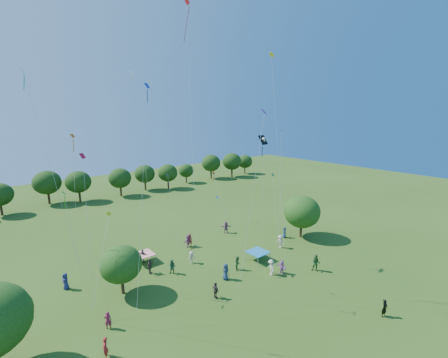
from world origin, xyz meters
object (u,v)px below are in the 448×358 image
(tent_red_stripe, at_px, (144,254))
(man_in_black, at_px, (385,308))
(near_tree_north, at_px, (121,264))
(tent_blue, at_px, (258,252))
(near_tree_east, at_px, (302,212))
(pirate_kite, at_px, (263,142))
(red_high_kite, at_px, (188,56))

(tent_red_stripe, height_order, man_in_black, man_in_black)
(near_tree_north, relative_size, tent_blue, 2.24)
(near_tree_east, bearing_deg, man_in_black, -120.13)
(pirate_kite, height_order, red_high_kite, red_high_kite)
(red_high_kite, bearing_deg, near_tree_east, -1.07)
(tent_blue, bearing_deg, pirate_kite, -43.12)
(pirate_kite, bearing_deg, near_tree_east, 7.00)
(near_tree_east, height_order, tent_blue, near_tree_east)
(near_tree_north, xyz_separation_m, tent_blue, (15.16, -3.65, -2.09))
(near_tree_east, distance_m, tent_red_stripe, 22.09)
(man_in_black, relative_size, red_high_kite, 0.06)
(tent_blue, height_order, man_in_black, man_in_black)
(tent_blue, relative_size, man_in_black, 1.36)
(near_tree_east, bearing_deg, near_tree_north, 173.90)
(tent_red_stripe, height_order, tent_blue, same)
(near_tree_east, relative_size, pirate_kite, 0.44)
(near_tree_east, xyz_separation_m, pirate_kite, (-9.62, -1.18, 10.44))
(near_tree_east, xyz_separation_m, red_high_kite, (-18.24, 0.34, 18.62))
(tent_red_stripe, xyz_separation_m, tent_blue, (10.84, -8.24, 0.00))
(near_tree_north, bearing_deg, red_high_kite, -19.01)
(tent_blue, bearing_deg, near_tree_north, 166.46)
(near_tree_north, distance_m, red_high_kite, 20.57)
(tent_blue, xyz_separation_m, pirate_kite, (0.22, -0.20, 13.19))
(tent_blue, distance_m, pirate_kite, 13.20)
(tent_red_stripe, bearing_deg, tent_blue, -37.23)
(red_high_kite, bearing_deg, tent_red_stripe, 109.46)
(near_tree_north, height_order, tent_red_stripe, near_tree_north)
(near_tree_north, distance_m, tent_red_stripe, 6.64)
(man_in_black, bearing_deg, red_high_kite, 127.95)
(near_tree_east, bearing_deg, red_high_kite, 178.93)
(near_tree_north, relative_size, man_in_black, 3.06)
(near_tree_north, height_order, man_in_black, near_tree_north)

